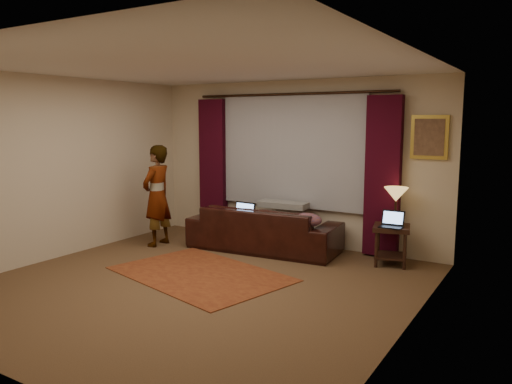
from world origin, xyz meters
TOP-DOWN VIEW (x-y plane):
  - floor at (0.00, 0.00)m, footprint 5.00×5.00m
  - ceiling at (0.00, 0.00)m, footprint 5.00×5.00m
  - wall_back at (0.00, 2.50)m, footprint 5.00×0.02m
  - wall_left at (-2.50, 0.00)m, footprint 0.02×5.00m
  - wall_right at (2.50, 0.00)m, footprint 0.02×5.00m
  - sheer_curtain at (0.00, 2.44)m, footprint 2.50×0.05m
  - drape_left at (-1.50, 2.39)m, footprint 0.50×0.14m
  - drape_right at (1.50, 2.39)m, footprint 0.50×0.14m
  - curtain_rod at (0.00, 2.39)m, footprint 0.04×0.04m
  - picture_frame at (2.10, 2.47)m, footprint 0.50×0.04m
  - sofa at (-0.15, 1.85)m, footprint 2.38×1.19m
  - throw_blanket at (0.02, 2.15)m, footprint 0.79×0.36m
  - clothing_pile at (0.62, 1.74)m, footprint 0.56×0.50m
  - laptop_sofa at (-0.45, 1.62)m, footprint 0.39×0.42m
  - area_rug at (-0.23, 0.35)m, footprint 2.53×1.99m
  - end_table at (1.75, 2.07)m, footprint 0.58×0.58m
  - tiffany_lamp at (1.76, 2.15)m, footprint 0.35×0.35m
  - laptop_table at (1.77, 1.94)m, footprint 0.31×0.34m
  - person at (-1.75, 1.22)m, footprint 0.50×0.50m

SIDE VIEW (x-z plane):
  - floor at x=0.00m, z-range -0.01..0.00m
  - area_rug at x=-0.23m, z-range 0.00..0.01m
  - end_table at x=1.75m, z-range 0.00..0.55m
  - sofa at x=-0.15m, z-range 0.00..0.93m
  - clothing_pile at x=0.62m, z-range 0.46..0.66m
  - laptop_sofa at x=-0.45m, z-range 0.46..0.73m
  - laptop_table at x=1.77m, z-range 0.55..0.77m
  - person at x=-1.75m, z-range 0.00..1.60m
  - tiffany_lamp at x=1.76m, z-range 0.55..1.07m
  - throw_blanket at x=0.02m, z-range 0.88..0.97m
  - drape_left at x=-1.50m, z-range 0.03..2.33m
  - drape_right at x=1.50m, z-range 0.03..2.33m
  - wall_back at x=0.00m, z-range 0.00..2.60m
  - wall_left at x=-2.50m, z-range 0.00..2.60m
  - wall_right at x=2.50m, z-range 0.00..2.60m
  - sheer_curtain at x=0.00m, z-range 0.60..2.40m
  - picture_frame at x=2.10m, z-range 1.45..2.05m
  - curtain_rod at x=0.00m, z-range 0.68..4.08m
  - ceiling at x=0.00m, z-range 2.59..2.61m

